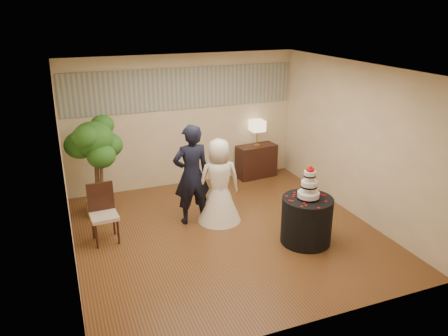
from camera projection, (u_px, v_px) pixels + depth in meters
name	position (u px, v px, depth m)	size (l,w,h in m)	color
floor	(227.00, 233.00, 7.56)	(5.00, 5.00, 0.00)	brown
ceiling	(227.00, 69.00, 6.59)	(5.00, 5.00, 0.00)	white
wall_back	(184.00, 121.00, 9.26)	(5.00, 0.06, 2.80)	beige
wall_front	(309.00, 223.00, 4.89)	(5.00, 0.06, 2.80)	beige
wall_left	(65.00, 177.00, 6.23)	(0.06, 5.00, 2.80)	beige
wall_right	(355.00, 140.00, 7.93)	(0.06, 5.00, 2.80)	beige
mural_border	(183.00, 88.00, 9.00)	(4.90, 0.02, 0.85)	gray
groom	(192.00, 175.00, 7.66)	(0.66, 0.44, 1.82)	black
bride	(219.00, 181.00, 7.76)	(0.79, 0.79, 1.55)	white
cake_table	(306.00, 220.00, 7.16)	(0.83, 0.83, 0.78)	black
wedding_cake	(309.00, 182.00, 6.93)	(0.36, 0.36, 0.56)	white
console	(256.00, 161.00, 9.96)	(0.90, 0.40, 0.75)	black
table_lamp	(257.00, 133.00, 9.73)	(0.30, 0.30, 0.58)	beige
ficus_tree	(96.00, 167.00, 7.94)	(0.90, 0.90, 1.89)	#28601E
side_chair	(104.00, 215.00, 7.13)	(0.45, 0.47, 0.98)	black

